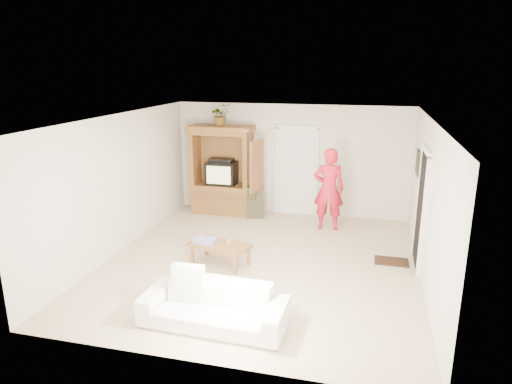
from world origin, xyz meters
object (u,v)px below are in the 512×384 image
at_px(sofa, 214,306).
at_px(coffee_table, 220,246).
at_px(armoire, 223,176).
at_px(man, 329,189).

xyz_separation_m(sofa, coffee_table, (-0.55, 1.91, 0.05)).
distance_m(armoire, sofa, 5.06).
xyz_separation_m(man, coffee_table, (-1.69, -2.34, -0.56)).
bearing_deg(armoire, man, -12.58).
bearing_deg(coffee_table, sofa, -57.71).
bearing_deg(armoire, coffee_table, -73.19).
relative_size(sofa, coffee_table, 1.71).
bearing_deg(man, sofa, 70.67).
bearing_deg(armoire, sofa, -73.50).
relative_size(armoire, sofa, 1.05).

